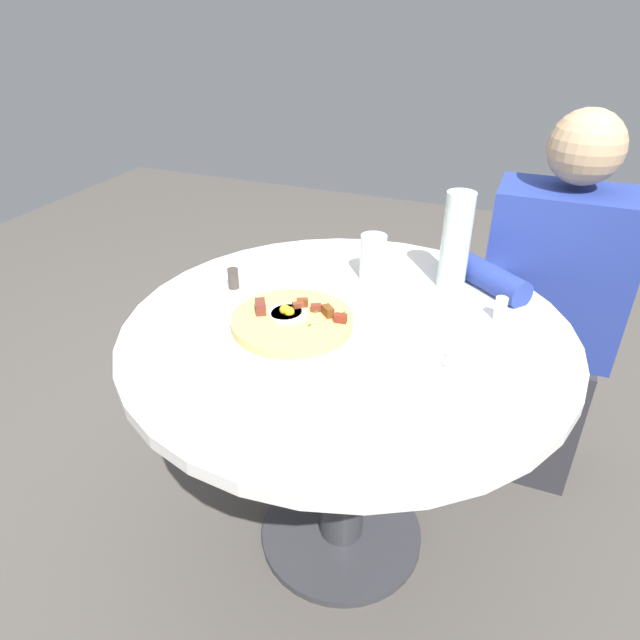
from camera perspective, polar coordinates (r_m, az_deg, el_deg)
The scene contains 13 objects.
ground_plane at distance 1.78m, azimuth 2.14°, elevation -20.79°, with size 6.00×6.00×0.00m, color #4C4742.
dining_table at distance 1.39m, azimuth 2.58°, elevation -6.53°, with size 1.03×1.03×0.72m.
person_seated at distance 1.81m, azimuth 21.53°, elevation -0.82°, with size 0.49×0.47×1.14m.
pizza_plate at distance 1.27m, azimuth -2.79°, elevation -0.79°, with size 0.32×0.32×0.01m, color white.
breakfast_pizza at distance 1.26m, azimuth -2.83°, elevation -0.03°, with size 0.27×0.27×0.05m.
bread_plate at distance 1.40m, azimuth 8.52°, elevation 1.91°, with size 0.15×0.15×0.01m, color silver.
napkin at distance 1.20m, azimuth 16.70°, elevation -4.68°, with size 0.17×0.14×0.00m, color white.
fork at distance 1.21m, azimuth 16.82°, elevation -4.04°, with size 0.18×0.01×0.01m, color silver.
knife at distance 1.18m, azimuth 16.64°, elevation -4.98°, with size 0.18×0.01×0.01m, color silver.
water_glass at distance 1.48m, azimuth 5.37°, elevation 6.33°, with size 0.07×0.07×0.12m, color silver.
water_bottle at distance 1.45m, azimuth 13.55°, elevation 7.77°, with size 0.07×0.07×0.25m, color silver.
salt_shaker at distance 1.37m, azimuth 17.75°, elevation 1.10°, with size 0.03×0.03×0.06m, color white.
pepper_shaker at distance 1.46m, azimuth -8.75°, elevation 4.17°, with size 0.03×0.03×0.05m, color #3F3833.
Camera 1 is at (-0.35, 1.05, 1.39)m, focal length 31.69 mm.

